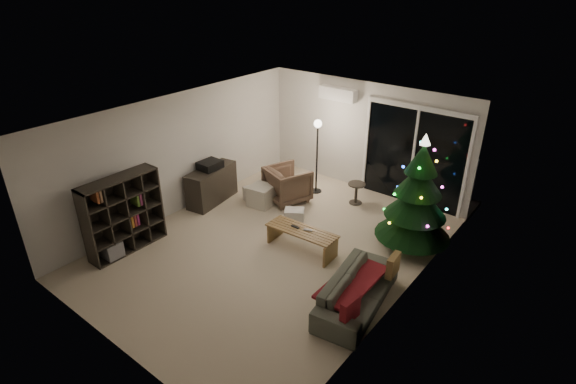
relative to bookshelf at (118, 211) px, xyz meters
name	(u,v)px	position (x,y,z in m)	size (l,w,h in m)	color
room	(340,177)	(2.71, 3.20, 0.30)	(6.50, 7.51, 2.60)	beige
bookshelf	(118,211)	(0.00, 0.00, 0.00)	(0.36, 1.44, 1.44)	black
media_cabinet	(212,185)	(0.00, 2.28, -0.33)	(0.47, 1.26, 0.79)	black
stereo	(210,165)	(0.00, 2.28, 0.15)	(0.40, 0.47, 0.17)	black
armchair	(288,184)	(1.29, 3.35, -0.33)	(0.84, 0.86, 0.79)	brown
ottoman	(261,195)	(0.98, 2.82, -0.50)	(0.50, 0.50, 0.45)	beige
cardboard_box_a	(254,195)	(0.73, 2.84, -0.56)	(0.43, 0.33, 0.31)	silver
cardboard_box_b	(294,216)	(1.99, 2.68, -0.58)	(0.39, 0.29, 0.27)	silver
side_table	(356,193)	(2.57, 4.16, -0.48)	(0.38, 0.38, 0.48)	black
floor_lamp	(317,158)	(1.54, 4.10, 0.11)	(0.27, 0.27, 1.67)	black
sofa	(357,291)	(4.30, 1.24, -0.45)	(1.85, 0.72, 0.54)	#474B3D
sofa_throw	(352,282)	(4.20, 1.24, -0.33)	(0.58, 1.33, 0.04)	maroon
cushion_a	(393,265)	(4.55, 1.89, -0.23)	(0.11, 0.35, 0.35)	#A58149
cushion_b	(350,310)	(4.55, 0.59, -0.23)	(0.11, 0.35, 0.35)	maroon
coffee_table	(302,240)	(2.72, 1.95, -0.51)	(1.33, 0.46, 0.42)	brown
remote_a	(295,227)	(2.57, 1.95, -0.29)	(0.17, 0.05, 0.02)	black
remote_b	(308,230)	(2.82, 2.00, -0.29)	(0.15, 0.04, 0.02)	slate
christmas_tree	(418,194)	(4.26, 3.29, 0.39)	(1.37, 1.37, 2.21)	black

